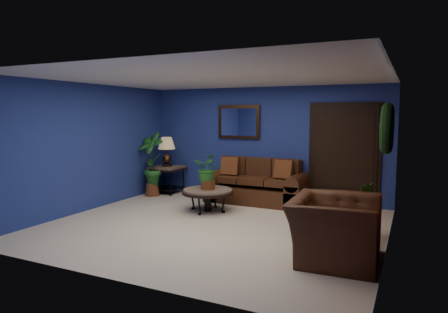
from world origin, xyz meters
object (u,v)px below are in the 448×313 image
at_px(end_table, 167,172).
at_px(side_chair, 277,180).
at_px(table_lamp, 167,148).
at_px(armchair, 335,229).
at_px(sofa, 257,188).
at_px(coffee_table, 208,192).

relative_size(end_table, side_chair, 0.80).
xyz_separation_m(table_lamp, armchair, (4.45, -2.78, -0.68)).
distance_m(sofa, side_chair, 0.48).
relative_size(coffee_table, end_table, 1.42).
bearing_deg(table_lamp, side_chair, 1.38).
distance_m(coffee_table, side_chair, 1.61).
bearing_deg(armchair, coffee_table, 57.37).
distance_m(coffee_table, table_lamp, 2.21).
bearing_deg(side_chair, coffee_table, -128.59).
relative_size(sofa, end_table, 2.96).
relative_size(coffee_table, side_chair, 1.14).
relative_size(sofa, table_lamp, 3.11).
xyz_separation_m(end_table, side_chair, (2.74, 0.07, 0.00)).
xyz_separation_m(side_chair, armchair, (1.71, -2.85, -0.10)).
distance_m(sofa, armchair, 3.54).
relative_size(table_lamp, armchair, 0.54).
xyz_separation_m(table_lamp, side_chair, (2.74, 0.07, -0.59)).
bearing_deg(coffee_table, armchair, -30.52).
distance_m(coffee_table, armchair, 3.16).
distance_m(end_table, side_chair, 2.74).
relative_size(coffee_table, armchair, 0.81).
bearing_deg(end_table, table_lamp, 180.00).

